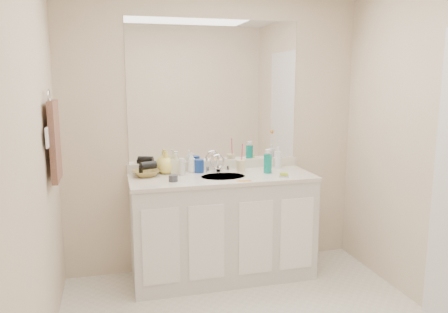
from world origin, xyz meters
The scene contains 27 objects.
wall_back centered at (0.00, 1.30, 1.20)m, with size 2.60×0.02×2.40m, color beige.
wall_front centered at (0.00, -1.30, 1.20)m, with size 2.60×0.02×2.40m, color beige.
wall_left centered at (-1.30, 0.00, 1.20)m, with size 0.02×2.60×2.40m, color beige.
vanity_cabinet centered at (0.00, 1.02, 0.42)m, with size 1.50×0.55×0.85m, color silver.
countertop centered at (0.00, 1.02, 0.86)m, with size 1.52×0.57×0.03m, color silver.
backsplash centered at (0.00, 1.29, 0.92)m, with size 1.52×0.03×0.08m, color silver.
sink_basin centered at (0.00, 1.00, 0.87)m, with size 0.37×0.37×0.02m, color beige.
faucet centered at (0.00, 1.18, 0.94)m, with size 0.02×0.02×0.11m, color silver.
mirror centered at (0.00, 1.29, 1.56)m, with size 1.48×0.01×1.20m, color white.
blue_mug centered at (-0.16, 1.20, 0.94)m, with size 0.08×0.08×0.11m, color navy.
tan_cup centered at (0.19, 1.13, 0.93)m, with size 0.08×0.08×0.10m, color beige.
toothbrush centered at (0.20, 1.13, 1.03)m, with size 0.01×0.01×0.20m, color #DD3A66.
mouthwash_bottle centered at (0.40, 1.04, 0.96)m, with size 0.07×0.07×0.16m, color #0A8272.
clear_pump_bottle centered at (0.56, 1.21, 0.96)m, with size 0.06×0.06×0.15m, color white.
soap_dish centered at (0.47, 0.86, 0.89)m, with size 0.09×0.07×0.01m, color silver.
green_soap centered at (0.47, 0.86, 0.90)m, with size 0.06×0.05×0.02m, color #ABD032.
orange_comb centered at (0.12, 0.80, 0.88)m, with size 0.11×0.02×0.00m, color orange.
dark_jar centered at (-0.42, 0.93, 0.91)m, with size 0.07×0.07×0.05m, color #38383F.
extra_white_bottle centered at (-0.32, 1.12, 0.95)m, with size 0.05×0.05×0.14m, color silver.
soap_bottle_white centered at (-0.22, 1.22, 0.96)m, with size 0.07×0.07×0.17m, color white.
soap_bottle_cream centered at (-0.36, 1.20, 0.97)m, with size 0.08×0.08×0.18m, color #E9E8BE.
soap_bottle_yellow centered at (-0.44, 1.23, 0.97)m, with size 0.15×0.15×0.19m, color #F5E35F.
wicker_basket centered at (-0.61, 1.16, 0.91)m, with size 0.21×0.21×0.05m, color olive.
hair_dryer centered at (-0.59, 1.16, 0.97)m, with size 0.07×0.07×0.13m, color black.
towel_ring centered at (-1.27, 0.77, 1.55)m, with size 0.11×0.11×0.01m, color silver.
hand_towel centered at (-1.25, 0.77, 1.25)m, with size 0.04×0.32×0.55m, color #4D3229.
switch_plate centered at (-1.27, 0.57, 1.30)m, with size 0.01×0.09×0.13m, color white.
Camera 1 is at (-0.88, -2.38, 1.67)m, focal length 35.00 mm.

